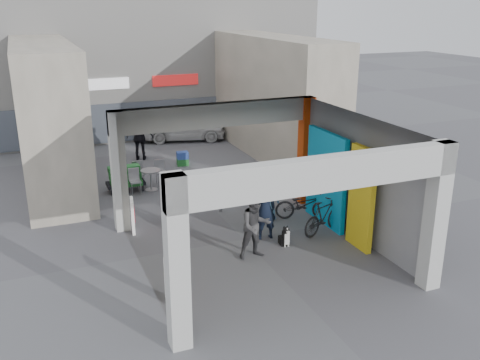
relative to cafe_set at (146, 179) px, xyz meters
name	(u,v)px	position (x,y,z in m)	size (l,w,h in m)	color
ground	(244,239)	(1.55, -5.33, -0.31)	(90.00, 90.00, 0.00)	#56565B
arcade_canopy	(276,167)	(2.09, -6.15, 1.99)	(6.40, 6.45, 6.40)	#B4B5B0
far_building	(133,52)	(1.55, 8.66, 3.68)	(18.00, 4.08, 8.00)	silver
plaza_bldg_left	(48,114)	(-2.95, 2.17, 2.19)	(2.00, 9.00, 5.00)	#BAAC9A
plaza_bldg_right	(274,97)	(6.05, 2.17, 2.19)	(2.00, 9.00, 5.00)	#BAAC9A
bollard_left	(166,206)	(-0.08, -3.11, 0.11)	(0.09, 0.09, 0.85)	gray
bollard_center	(220,197)	(1.68, -3.10, 0.17)	(0.09, 0.09, 0.97)	gray
bollard_right	(265,191)	(3.28, -2.98, 0.11)	(0.09, 0.09, 0.85)	gray
advert_board_near	(171,282)	(-1.20, -7.77, 0.19)	(0.16, 0.56, 1.00)	white
advert_board_far	(133,215)	(-1.20, -3.64, 0.19)	(0.17, 0.56, 1.00)	white
cafe_set	(146,179)	(0.00, 0.00, 0.00)	(1.46, 1.18, 0.88)	#A1A1A6
produce_stand	(126,182)	(-0.73, -0.04, 0.03)	(1.30, 0.70, 0.86)	black
crate_stack	(183,159)	(1.99, 2.16, -0.03)	(0.49, 0.40, 0.56)	#1B611F
border_collie	(285,237)	(2.44, -6.11, -0.07)	(0.22, 0.43, 0.60)	black
man_with_dog	(265,209)	(2.13, -5.47, 0.57)	(0.64, 0.42, 1.76)	black
man_back_turned	(255,226)	(1.41, -6.44, 0.56)	(0.85, 0.66, 1.75)	#434346
man_elderly	(268,197)	(2.81, -4.25, 0.42)	(0.71, 0.46, 1.45)	#6091BA
man_crates	(140,138)	(0.60, 3.61, 0.64)	(1.12, 0.46, 1.90)	black
bicycle_front	(303,205)	(3.82, -4.60, 0.14)	(0.59, 1.71, 0.90)	black
bicycle_rear	(324,216)	(3.85, -5.77, 0.19)	(0.47, 1.66, 1.00)	black
white_van	(182,126)	(3.17, 6.17, 0.38)	(1.64, 4.07, 1.39)	silver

